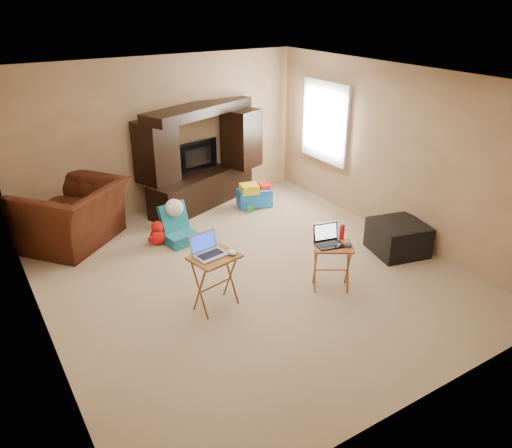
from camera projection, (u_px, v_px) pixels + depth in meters
floor at (248, 273)px, 6.59m from camera, size 5.50×5.50×0.00m
ceiling at (246, 79)px, 5.54m from camera, size 5.50×5.50×0.00m
wall_back at (161, 135)px, 8.18m from camera, size 5.00×0.00×5.00m
wall_front at (426, 288)px, 3.95m from camera, size 5.00×0.00×5.00m
wall_left at (28, 232)px, 4.86m from camera, size 0.00×5.50×5.50m
wall_right at (394, 153)px, 7.26m from camera, size 0.00×5.50×5.50m
window_pane at (326, 122)px, 8.38m from camera, size 0.00×1.20×1.20m
window_frame at (325, 122)px, 8.37m from camera, size 0.06×1.14×1.34m
entertainment_center at (201, 157)px, 8.39m from camera, size 2.16×1.25×1.73m
television at (199, 157)px, 8.48m from camera, size 0.88×0.27×0.51m
recliner at (73, 215)px, 7.22m from camera, size 1.82×1.80×0.89m
child_rocker at (179, 225)px, 7.28m from camera, size 0.50×0.56×0.58m
plush_toy at (158, 233)px, 7.29m from camera, size 0.33×0.28×0.37m
push_toy at (255, 195)px, 8.55m from camera, size 0.68×0.56×0.44m
ottoman at (398, 238)px, 7.05m from camera, size 0.84×0.84×0.45m
tray_table_left at (215, 282)px, 5.76m from camera, size 0.60×0.51×0.68m
tray_table_right at (332, 267)px, 6.14m from camera, size 0.59×0.56×0.61m
laptop_left at (210, 246)px, 5.57m from camera, size 0.39×0.34×0.24m
laptop_right at (330, 236)px, 5.96m from camera, size 0.37×0.33×0.24m
mouse_left at (232, 252)px, 5.64m from camera, size 0.10×0.14×0.06m
mouse_right at (348, 245)px, 5.97m from camera, size 0.09×0.13×0.05m
water_bottle at (342, 232)px, 6.13m from camera, size 0.06×0.06×0.19m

